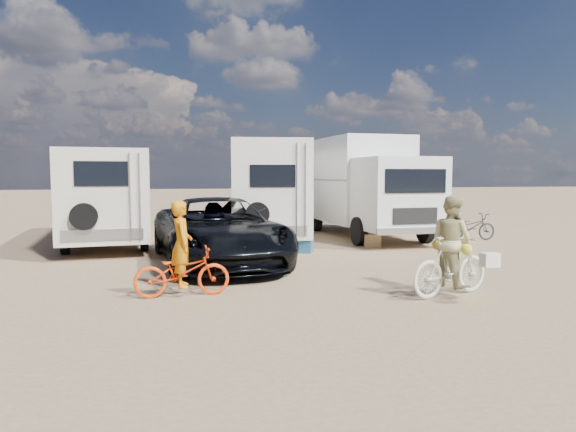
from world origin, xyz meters
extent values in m
plane|color=#9B7E5D|center=(0.00, 0.00, 0.00)|extent=(140.00, 140.00, 0.00)
imported|color=black|center=(-2.26, 2.34, 0.84)|extent=(3.41, 6.28, 1.67)
imported|color=#EA400C|center=(-3.21, -1.07, 0.46)|extent=(1.79, 0.73, 0.92)
imported|color=beige|center=(1.69, -2.11, 0.56)|extent=(1.95, 1.08, 1.13)
imported|color=orange|center=(-3.21, -1.07, 0.80)|extent=(0.42, 0.61, 1.60)
imported|color=tan|center=(1.69, -2.11, 0.85)|extent=(0.86, 0.98, 1.70)
imported|color=#252825|center=(6.56, 5.12, 0.47)|extent=(1.77, 0.63, 0.93)
cube|color=#24577C|center=(0.26, 3.74, 0.24)|extent=(0.74, 0.66, 0.49)
cube|color=#9C7F53|center=(2.69, 4.40, 0.20)|extent=(0.60, 0.60, 0.40)
camera|label=1|loc=(-3.32, -10.81, 2.27)|focal=32.51mm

